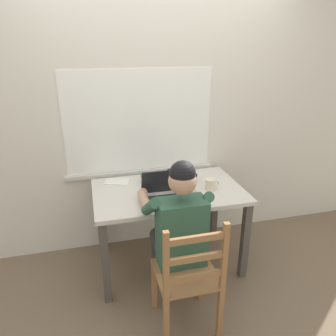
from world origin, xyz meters
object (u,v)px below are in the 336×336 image
Objects in this scene: desk at (168,200)px; book_stack_main at (151,178)px; coffee_mug_white at (210,184)px; coffee_mug_dark at (189,177)px; seated_person at (177,227)px; computer_mouse at (195,199)px; laptop at (164,194)px; wooden_chair at (188,277)px.

desk is 6.60× the size of book_stack_main.
coffee_mug_dark reaches higher than coffee_mug_white.
desk is 0.26m from book_stack_main.
computer_mouse is at bearing 46.98° from seated_person.
coffee_mug_dark is (0.30, 0.28, -0.00)m from laptop.
coffee_mug_dark reaches higher than book_stack_main.
coffee_mug_white is 0.54m from book_stack_main.
desk is 3.86× the size of laptop.
seated_person is at bearing -115.32° from coffee_mug_dark.
seated_person is at bearing -136.49° from coffee_mug_white.
seated_person is 0.56m from coffee_mug_white.
coffee_mug_white is at bearing 11.11° from laptop.
coffee_mug_white reaches higher than desk.
desk is at bearing 165.69° from coffee_mug_white.
coffee_mug_white reaches higher than computer_mouse.
laptop reaches higher than book_stack_main.
computer_mouse is at bearing -140.64° from coffee_mug_white.
book_stack_main is (-0.11, 0.19, 0.14)m from desk.
wooden_chair is at bearing -107.63° from coffee_mug_dark.
seated_person is 0.65m from coffee_mug_dark.
seated_person is at bearing -84.42° from laptop.
book_stack_main reaches higher than computer_mouse.
desk is 0.78m from wooden_chair.
book_stack_main reaches higher than desk.
coffee_mug_white reaches higher than book_stack_main.
wooden_chair is (-0.05, -0.75, -0.20)m from desk.
wooden_chair reaches higher than coffee_mug_dark.
desk is 0.32m from computer_mouse.
coffee_mug_dark reaches higher than desk.
book_stack_main is at bearing 95.58° from seated_person.
coffee_mug_white is at bearing -14.31° from desk.
computer_mouse is at bearing -100.63° from coffee_mug_dark.
laptop reaches higher than computer_mouse.
laptop is (-0.08, -0.17, 0.16)m from desk.
wooden_chair is 9.26× the size of computer_mouse.
wooden_chair is 0.63m from computer_mouse.
book_stack_main is (-0.06, 0.65, 0.12)m from seated_person.
coffee_mug_dark is (-0.13, 0.19, 0.00)m from coffee_mug_white.
book_stack_main is (-0.46, 0.27, -0.01)m from coffee_mug_white.
computer_mouse is (0.20, 0.22, 0.10)m from seated_person.
seated_person is 0.32m from computer_mouse.
coffee_mug_white is at bearing 43.51° from seated_person.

